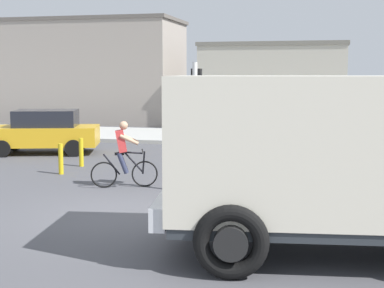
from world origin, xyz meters
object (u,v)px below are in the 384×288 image
(cyclist, at_px, (124,154))
(car_white_mid, at_px, (44,131))
(truck_foreground, at_px, (333,153))
(car_red_near, at_px, (274,133))
(bollard_near, at_px, (61,159))
(bollard_far, at_px, (81,152))
(traffic_light_pole, at_px, (196,109))

(cyclist, bearing_deg, car_white_mid, 134.64)
(truck_foreground, distance_m, car_red_near, 11.06)
(truck_foreground, distance_m, cyclist, 6.75)
(bollard_near, relative_size, bollard_far, 1.00)
(car_red_near, height_order, bollard_far, car_red_near)
(car_white_mid, distance_m, bollard_far, 3.47)
(car_red_near, relative_size, bollard_near, 4.69)
(bollard_near, xyz_separation_m, bollard_far, (0.00, 1.40, 0.00))
(truck_foreground, bearing_deg, bollard_near, 143.56)
(truck_foreground, height_order, bollard_near, truck_foreground)
(bollard_far, bearing_deg, traffic_light_pole, -33.14)
(bollard_far, bearing_deg, car_red_near, 33.94)
(car_white_mid, xyz_separation_m, bollard_near, (2.55, -3.72, -0.37))
(traffic_light_pole, distance_m, car_white_mid, 8.75)
(truck_foreground, relative_size, car_red_near, 1.35)
(truck_foreground, bearing_deg, car_white_mid, 137.41)
(traffic_light_pole, height_order, bollard_far, traffic_light_pole)
(truck_foreground, relative_size, cyclist, 3.32)
(bollard_near, bearing_deg, bollard_far, 90.00)
(traffic_light_pole, relative_size, car_red_near, 0.76)
(cyclist, distance_m, bollard_near, 2.83)
(truck_foreground, xyz_separation_m, bollard_near, (-7.61, 5.62, -1.22))
(traffic_light_pole, distance_m, car_red_near, 6.94)
(car_red_near, relative_size, car_white_mid, 0.98)
(car_white_mid, bearing_deg, bollard_far, -42.31)
(cyclist, relative_size, traffic_light_pole, 0.54)
(car_red_near, distance_m, bollard_near, 7.75)
(truck_foreground, xyz_separation_m, traffic_light_pole, (-3.23, 4.16, 0.40))
(cyclist, relative_size, car_red_near, 0.41)
(cyclist, relative_size, bollard_far, 1.91)
(bollard_near, height_order, bollard_far, same)
(cyclist, xyz_separation_m, bollard_far, (-2.45, 2.75, -0.41))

